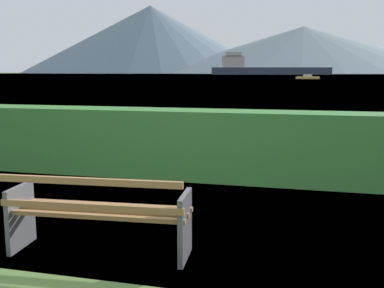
# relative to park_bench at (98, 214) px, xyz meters

# --- Properties ---
(ground_plane) EXTENTS (1400.00, 1400.00, 0.00)m
(ground_plane) POSITION_rel_park_bench_xyz_m (-0.00, 0.06, -0.43)
(ground_plane) COLOR #4C6B33
(water_surface) EXTENTS (620.00, 620.00, 0.00)m
(water_surface) POSITION_rel_park_bench_xyz_m (-0.00, 309.47, -0.43)
(water_surface) COLOR slate
(water_surface) RESTS_ON ground_plane
(park_bench) EXTENTS (1.89, 0.70, 0.87)m
(park_bench) POSITION_rel_park_bench_xyz_m (0.00, 0.00, 0.00)
(park_bench) COLOR olive
(park_bench) RESTS_ON ground_plane
(hedge_row) EXTENTS (10.95, 0.82, 1.20)m
(hedge_row) POSITION_rel_park_bench_xyz_m (-0.00, 3.54, 0.17)
(hedge_row) COLOR #387A33
(hedge_row) RESTS_ON ground_plane
(cargo_ship_large) EXTENTS (73.72, 27.41, 13.69)m
(cargo_ship_large) POSITION_rel_park_bench_xyz_m (-23.60, 278.51, 3.40)
(cargo_ship_large) COLOR #2D384C
(cargo_ship_large) RESTS_ON water_surface
(tender_far) EXTENTS (5.99, 2.83, 1.20)m
(tender_far) POSITION_rel_park_bench_xyz_m (2.97, 114.82, 0.00)
(tender_far) COLOR gold
(tender_far) RESTS_ON water_surface
(distant_hills) EXTENTS (775.12, 420.16, 84.25)m
(distant_hills) POSITION_rel_park_bench_xyz_m (23.30, 539.12, 32.25)
(distant_hills) COLOR slate
(distant_hills) RESTS_ON ground_plane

